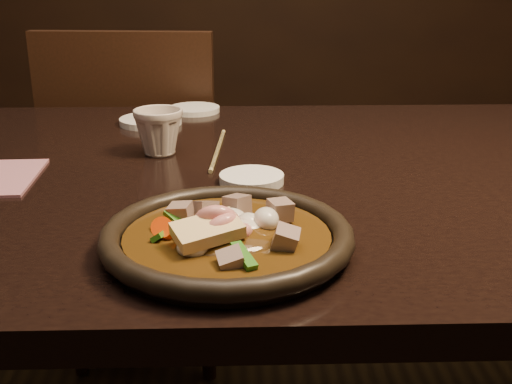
{
  "coord_description": "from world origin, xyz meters",
  "views": [
    {
      "loc": [
        -0.05,
        -0.94,
        1.06
      ],
      "look_at": [
        -0.03,
        -0.24,
        0.8
      ],
      "focal_mm": 45.0,
      "sensor_mm": 36.0,
      "label": 1
    }
  ],
  "objects_px": {
    "tea_cup": "(159,130)",
    "table": "(272,215)",
    "plate": "(227,238)",
    "chair": "(143,190)"
  },
  "relations": [
    {
      "from": "tea_cup",
      "to": "table",
      "type": "bearing_deg",
      "value": -25.12
    },
    {
      "from": "table",
      "to": "tea_cup",
      "type": "xyz_separation_m",
      "value": [
        -0.18,
        0.09,
        0.12
      ]
    },
    {
      "from": "table",
      "to": "tea_cup",
      "type": "height_order",
      "value": "tea_cup"
    },
    {
      "from": "table",
      "to": "tea_cup",
      "type": "distance_m",
      "value": 0.23
    },
    {
      "from": "table",
      "to": "tea_cup",
      "type": "bearing_deg",
      "value": 154.88
    },
    {
      "from": "plate",
      "to": "tea_cup",
      "type": "bearing_deg",
      "value": 107.15
    },
    {
      "from": "table",
      "to": "chair",
      "type": "relative_size",
      "value": 1.77
    },
    {
      "from": "table",
      "to": "tea_cup",
      "type": "relative_size",
      "value": 19.66
    },
    {
      "from": "chair",
      "to": "plate",
      "type": "height_order",
      "value": "chair"
    },
    {
      "from": "table",
      "to": "plate",
      "type": "height_order",
      "value": "plate"
    }
  ]
}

